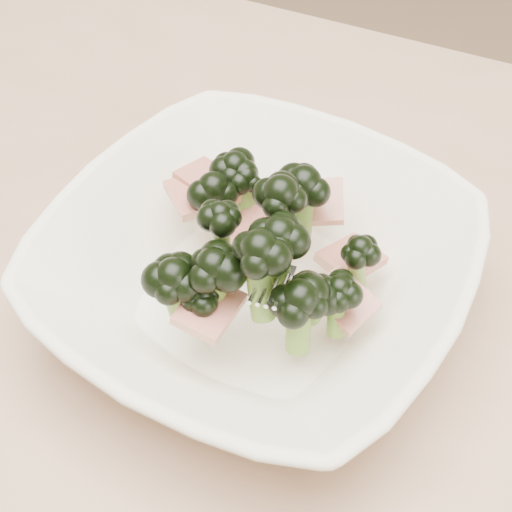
# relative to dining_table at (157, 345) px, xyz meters

# --- Properties ---
(dining_table) EXTENTS (1.20, 0.80, 0.75)m
(dining_table) POSITION_rel_dining_table_xyz_m (0.00, 0.00, 0.00)
(dining_table) COLOR tan
(dining_table) RESTS_ON ground
(broccoli_dish) EXTENTS (0.32, 0.32, 0.12)m
(broccoli_dish) POSITION_rel_dining_table_xyz_m (0.09, 0.01, 0.14)
(broccoli_dish) COLOR #EDE3C8
(broccoli_dish) RESTS_ON dining_table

